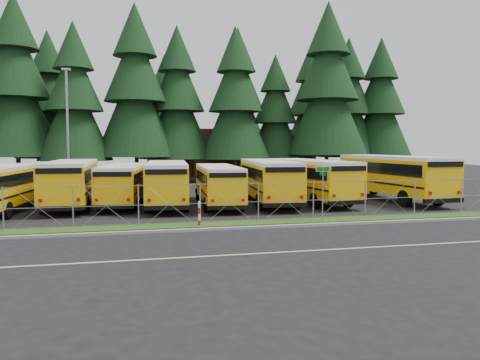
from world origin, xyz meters
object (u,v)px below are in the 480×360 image
Objects in this scene: bus_6 at (308,181)px; bus_1 at (72,184)px; bus_4 at (218,186)px; light_standard at (68,125)px; bus_0 at (7,189)px; street_sign at (323,182)px; bus_2 at (125,185)px; bus_5 at (268,182)px; striped_bollard at (199,214)px; bus_east at (390,178)px; bus_3 at (167,184)px.

bus_1 is at bearing 170.32° from bus_6.
light_standard is at bearing 135.76° from bus_4.
bus_6 is (18.90, 0.39, 0.10)m from bus_0.
bus_1 is 1.00× the size of bus_6.
bus_6 is at bearing -3.61° from bus_1.
bus_0 is 18.19m from street_sign.
bus_1 is 15.49m from bus_6.
bus_1 is 1.12× the size of bus_4.
light_standard reaches higher than bus_6.
bus_2 is at bearing 18.63° from bus_0.
bus_5 is 9.14× the size of striped_bollard.
bus_1 is 1.01× the size of bus_5.
bus_5 is at bearing -5.72° from bus_1.
bus_5 is at bearing 9.98° from bus_4.
bus_4 is at bearing -8.81° from bus_2.
bus_6 reaches higher than striped_bollard.
bus_5 is 7.79m from street_sign.
bus_2 is at bearing -64.91° from light_standard.
bus_2 is 18.22m from bus_east.
bus_6 is at bearing -32.84° from light_standard.
bus_1 is at bearing -173.80° from bus_2.
bus_5 is 8.91m from bus_east.
bus_5 is at bearing 1.91° from bus_3.
street_sign is at bearing -52.56° from light_standard.
bus_6 is 11.76m from striped_bollard.
bus_2 is 9.35m from bus_5.
bus_0 reaches higher than bus_2.
bus_4 is 8.42m from street_sign.
bus_2 reaches higher than striped_bollard.
bus_3 is at bearing 171.04° from bus_4.
striped_bollard is (3.56, -8.97, -0.71)m from bus_2.
bus_5 is at bearing 179.23° from bus_6.
bus_0 is 3.77m from bus_1.
bus_1 is at bearing 174.47° from bus_3.
bus_east is (18.16, -1.43, 0.26)m from bus_2.
bus_2 is 2.82m from bus_3.
bus_4 is 12.36m from bus_east.
bus_3 is 6.62m from bus_5.
bus_3 reaches higher than bus_4.
bus_east is 25.66m from light_standard.
striped_bollard is at bearing -121.14° from bus_5.
bus_east is (12.35, 0.27, 0.28)m from bus_4.
bus_3 is at bearing -13.05° from bus_2.
bus_6 is at bearing 173.03° from bus_east.
bus_1 reaches higher than street_sign.
light_standard is (-14.42, 18.83, 3.47)m from street_sign.
bus_3 is 9.58m from bus_6.
bus_0 is 0.93× the size of bus_6.
bus_6 is 8.36m from street_sign.
bus_east reaches higher than bus_4.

